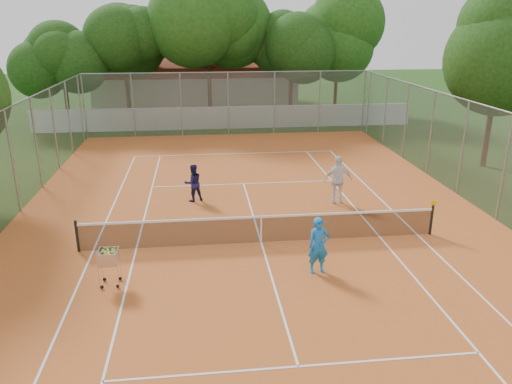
{
  "coord_description": "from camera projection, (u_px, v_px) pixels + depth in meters",
  "views": [
    {
      "loc": [
        -1.94,
        -15.16,
        7.07
      ],
      "look_at": [
        0.0,
        1.5,
        1.3
      ],
      "focal_mm": 35.0,
      "sensor_mm": 36.0,
      "label": 1
    }
  ],
  "objects": [
    {
      "name": "court_lines",
      "position": [
        261.0,
        242.0,
        16.74
      ],
      "size": [
        10.98,
        23.78,
        0.01
      ],
      "primitive_type": "cube",
      "color": "white",
      "rests_on": "court_pad"
    },
    {
      "name": "tropical_trees",
      "position": [
        223.0,
        51.0,
        35.79
      ],
      "size": [
        29.0,
        19.0,
        10.0
      ],
      "primitive_type": "cube",
      "color": "#13330C",
      "rests_on": "ground"
    },
    {
      "name": "player_far_right",
      "position": [
        338.0,
        180.0,
        20.08
      ],
      "size": [
        1.16,
        0.49,
        1.96
      ],
      "primitive_type": "imported",
      "rotation": [
        0.0,
        0.0,
        3.16
      ],
      "color": "white",
      "rests_on": "court_pad"
    },
    {
      "name": "player_near",
      "position": [
        318.0,
        246.0,
        14.51
      ],
      "size": [
        0.65,
        0.46,
        1.71
      ],
      "primitive_type": "imported",
      "rotation": [
        0.0,
        0.0,
        0.08
      ],
      "color": "blue",
      "rests_on": "court_pad"
    },
    {
      "name": "ball_hopper",
      "position": [
        109.0,
        266.0,
        13.87
      ],
      "size": [
        0.65,
        0.65,
        1.16
      ],
      "primitive_type": "cube",
      "rotation": [
        0.0,
        0.0,
        -0.17
      ],
      "color": "silver",
      "rests_on": "court_pad"
    },
    {
      "name": "court_pad",
      "position": [
        261.0,
        243.0,
        16.75
      ],
      "size": [
        18.0,
        34.0,
        0.02
      ],
      "primitive_type": "cube",
      "color": "#BE5C25",
      "rests_on": "ground"
    },
    {
      "name": "player_far_left",
      "position": [
        193.0,
        183.0,
        20.37
      ],
      "size": [
        0.91,
        0.81,
        1.55
      ],
      "primitive_type": "imported",
      "rotation": [
        0.0,
        0.0,
        3.49
      ],
      "color": "#181747",
      "rests_on": "court_pad"
    },
    {
      "name": "clubhouse",
      "position": [
        196.0,
        80.0,
        43.05
      ],
      "size": [
        16.4,
        9.0,
        4.4
      ],
      "primitive_type": "cube",
      "color": "beige",
      "rests_on": "ground"
    },
    {
      "name": "perimeter_fence",
      "position": [
        261.0,
        187.0,
        16.1
      ],
      "size": [
        18.0,
        34.0,
        4.0
      ],
      "primitive_type": "cube",
      "color": "slate",
      "rests_on": "ground"
    },
    {
      "name": "ground",
      "position": [
        261.0,
        243.0,
        16.75
      ],
      "size": [
        120.0,
        120.0,
        0.0
      ],
      "primitive_type": "plane",
      "color": "#19370F",
      "rests_on": "ground"
    },
    {
      "name": "boundary_wall",
      "position": [
        227.0,
        118.0,
        34.35
      ],
      "size": [
        26.0,
        0.3,
        1.5
      ],
      "primitive_type": "cube",
      "color": "silver",
      "rests_on": "ground"
    },
    {
      "name": "tennis_net",
      "position": [
        261.0,
        229.0,
        16.58
      ],
      "size": [
        11.88,
        0.1,
        0.98
      ],
      "primitive_type": "cube",
      "color": "black",
      "rests_on": "court_pad"
    }
  ]
}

